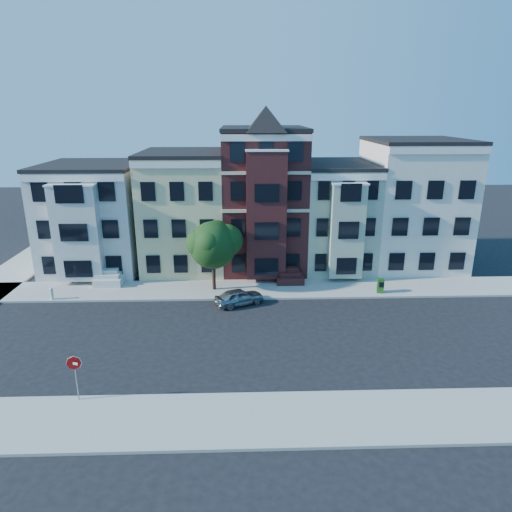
{
  "coord_description": "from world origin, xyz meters",
  "views": [
    {
      "loc": [
        -1.96,
        -25.69,
        13.68
      ],
      "look_at": [
        -1.0,
        3.79,
        4.2
      ],
      "focal_mm": 32.0,
      "sensor_mm": 36.0,
      "label": 1
    }
  ],
  "objects_px": {
    "newspaper_box": "(380,286)",
    "stop_sign": "(76,375)",
    "street_tree": "(213,248)",
    "parked_car": "(239,297)",
    "fire_hydrant": "(52,295)"
  },
  "relations": [
    {
      "from": "fire_hydrant",
      "to": "stop_sign",
      "type": "relative_size",
      "value": 0.27
    },
    {
      "from": "street_tree",
      "to": "fire_hydrant",
      "type": "relative_size",
      "value": 9.21
    },
    {
      "from": "newspaper_box",
      "to": "stop_sign",
      "type": "distance_m",
      "value": 22.91
    },
    {
      "from": "newspaper_box",
      "to": "stop_sign",
      "type": "xyz_separation_m",
      "value": [
        -18.76,
        -13.14,
        0.79
      ]
    },
    {
      "from": "parked_car",
      "to": "fire_hydrant",
      "type": "height_order",
      "value": "parked_car"
    },
    {
      "from": "parked_car",
      "to": "stop_sign",
      "type": "height_order",
      "value": "stop_sign"
    },
    {
      "from": "newspaper_box",
      "to": "stop_sign",
      "type": "bearing_deg",
      "value": -133.45
    },
    {
      "from": "newspaper_box",
      "to": "stop_sign",
      "type": "height_order",
      "value": "stop_sign"
    },
    {
      "from": "newspaper_box",
      "to": "stop_sign",
      "type": "relative_size",
      "value": 0.42
    },
    {
      "from": "parked_car",
      "to": "stop_sign",
      "type": "bearing_deg",
      "value": 121.44
    },
    {
      "from": "street_tree",
      "to": "fire_hydrant",
      "type": "xyz_separation_m",
      "value": [
        -12.01,
        -1.65,
        -3.01
      ]
    },
    {
      "from": "parked_car",
      "to": "street_tree",
      "type": "bearing_deg",
      "value": 11.33
    },
    {
      "from": "street_tree",
      "to": "stop_sign",
      "type": "xyz_separation_m",
      "value": [
        -5.84,
        -14.25,
        -2.03
      ]
    },
    {
      "from": "parked_car",
      "to": "newspaper_box",
      "type": "bearing_deg",
      "value": -105.85
    },
    {
      "from": "parked_car",
      "to": "newspaper_box",
      "type": "distance_m",
      "value": 11.06
    }
  ]
}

